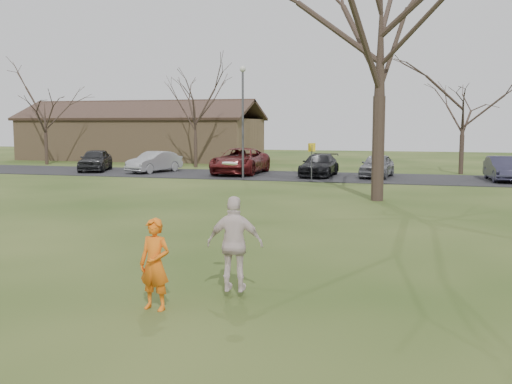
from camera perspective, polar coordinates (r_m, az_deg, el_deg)
ground at (r=10.65m, az=-5.97°, el=-10.44°), size 120.00×120.00×0.00m
parking_strip at (r=34.79m, az=9.46°, el=1.37°), size 62.00×6.50×0.04m
player_defender at (r=10.15m, az=-9.65°, el=-6.82°), size 0.61×0.45×1.55m
car_0 at (r=40.26m, az=-15.10°, el=2.98°), size 2.96×4.52×1.43m
car_1 at (r=38.40m, az=-9.69°, el=2.86°), size 2.47×4.22×1.32m
car_2 at (r=36.65m, az=-1.52°, el=2.98°), size 2.67×5.69×1.57m
car_3 at (r=35.20m, az=6.07°, el=2.57°), size 1.92×4.47×1.28m
car_4 at (r=35.03m, az=11.50°, el=2.50°), size 1.96×4.07×1.34m
car_5 at (r=34.75m, az=22.52°, el=2.08°), size 1.73×4.10×1.32m
catching_play at (r=10.67m, az=-2.02°, el=-4.97°), size 1.05×0.56×2.34m
building at (r=53.10m, az=-10.88°, el=5.17°), size 20.60×8.50×5.14m
lamp_post at (r=33.43m, az=-1.27°, el=8.03°), size 0.34×0.34×6.27m
sign_yellow at (r=32.02m, az=5.35°, el=3.56°), size 0.35×0.35×2.08m
big_tree at (r=24.82m, az=11.87°, el=15.44°), size 9.00×9.00×14.00m
small_tree_row at (r=39.52m, az=16.78°, el=7.42°), size 55.00×5.90×8.50m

